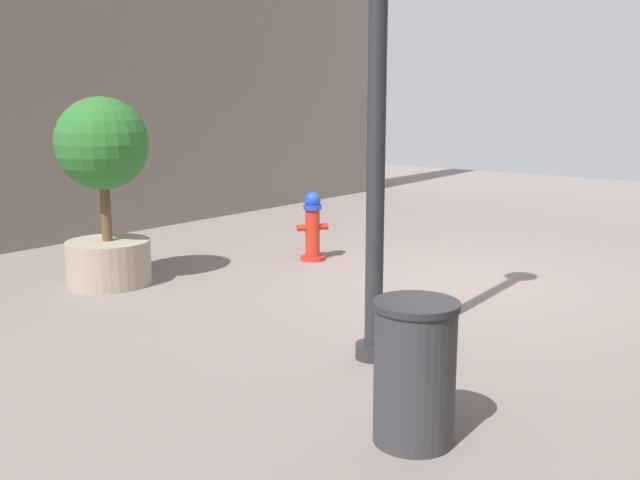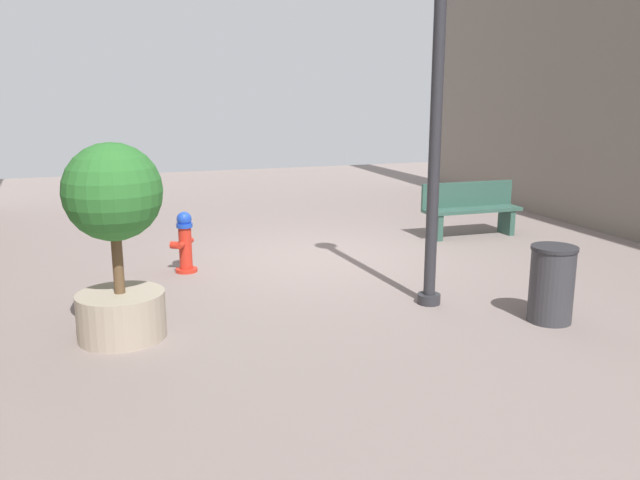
{
  "view_description": "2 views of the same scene",
  "coord_description": "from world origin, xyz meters",
  "px_view_note": "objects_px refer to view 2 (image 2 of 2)",
  "views": [
    {
      "loc": [
        -3.6,
        6.98,
        2.02
      ],
      "look_at": [
        0.72,
        1.65,
        0.66
      ],
      "focal_mm": 40.14,
      "sensor_mm": 36.0,
      "label": 1
    },
    {
      "loc": [
        3.18,
        9.26,
        2.55
      ],
      "look_at": [
        0.46,
        1.36,
        0.61
      ],
      "focal_mm": 36.54,
      "sensor_mm": 36.0,
      "label": 2
    }
  ],
  "objects_px": {
    "fire_hydrant": "(185,242)",
    "trash_bin": "(552,284)",
    "bench_near": "(470,208)",
    "street_lamp": "(438,65)",
    "planter_tree": "(115,229)"
  },
  "relations": [
    {
      "from": "fire_hydrant",
      "to": "trash_bin",
      "type": "relative_size",
      "value": 1.01
    },
    {
      "from": "planter_tree",
      "to": "trash_bin",
      "type": "height_order",
      "value": "planter_tree"
    },
    {
      "from": "planter_tree",
      "to": "street_lamp",
      "type": "distance_m",
      "value": 3.95
    },
    {
      "from": "fire_hydrant",
      "to": "trash_bin",
      "type": "bearing_deg",
      "value": 136.59
    },
    {
      "from": "planter_tree",
      "to": "trash_bin",
      "type": "relative_size",
      "value": 2.36
    },
    {
      "from": "bench_near",
      "to": "planter_tree",
      "type": "height_order",
      "value": "planter_tree"
    },
    {
      "from": "fire_hydrant",
      "to": "planter_tree",
      "type": "height_order",
      "value": "planter_tree"
    },
    {
      "from": "bench_near",
      "to": "planter_tree",
      "type": "bearing_deg",
      "value": 26.98
    },
    {
      "from": "bench_near",
      "to": "street_lamp",
      "type": "relative_size",
      "value": 0.39
    },
    {
      "from": "fire_hydrant",
      "to": "street_lamp",
      "type": "distance_m",
      "value": 4.27
    },
    {
      "from": "street_lamp",
      "to": "fire_hydrant",
      "type": "bearing_deg",
      "value": -42.65
    },
    {
      "from": "fire_hydrant",
      "to": "bench_near",
      "type": "bearing_deg",
      "value": -171.61
    },
    {
      "from": "bench_near",
      "to": "trash_bin",
      "type": "xyz_separation_m",
      "value": [
        1.52,
        4.15,
        -0.07
      ]
    },
    {
      "from": "fire_hydrant",
      "to": "trash_bin",
      "type": "distance_m",
      "value": 4.95
    },
    {
      "from": "bench_near",
      "to": "trash_bin",
      "type": "height_order",
      "value": "bench_near"
    }
  ]
}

